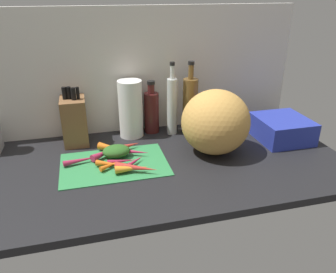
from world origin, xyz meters
TOP-DOWN VIEW (x-y plane):
  - ground_plane at (0.00, 0.00)cm, footprint 170.00×80.00cm
  - wall_back at (0.00, 38.50)cm, footprint 170.00×3.00cm
  - cutting_board at (-12.78, 1.57)cm, footprint 43.70×29.46cm
  - carrot_0 at (-6.80, -7.40)cm, footprint 13.23×3.95cm
  - carrot_1 at (-9.71, 0.51)cm, footprint 11.94×2.67cm
  - carrot_2 at (-12.34, 12.36)cm, footprint 12.96×10.76cm
  - carrot_3 at (-14.51, -1.57)cm, footprint 9.66×6.97cm
  - carrot_4 at (-4.98, -7.77)cm, footprint 16.94×10.39cm
  - carrot_5 at (-25.62, 5.43)cm, footprint 15.43×5.40cm
  - carrot_6 at (-4.56, 13.80)cm, footprint 10.58×6.05cm
  - carrot_7 at (-4.47, -0.89)cm, footprint 9.19×8.77cm
  - carrot_8 at (-4.87, 7.35)cm, footprint 15.79×8.94cm
  - carrot_9 at (-15.24, -0.72)cm, footprint 10.56×6.42cm
  - carrot_10 at (-16.22, 8.59)cm, footprint 12.35×10.49cm
  - carrot_greens_pile at (-11.13, 7.50)cm, footprint 11.72×9.01cm
  - winter_squash at (31.78, 2.75)cm, footprint 29.86×28.95cm
  - knife_block at (-27.54, 27.91)cm, footprint 11.00×14.76cm
  - paper_towel_roll at (-1.09, 29.50)cm, footprint 11.50×11.50cm
  - bottle_0 at (9.61, 31.84)cm, footprint 7.42×7.42cm
  - bottle_1 at (18.92, 27.12)cm, footprint 5.02×5.02cm
  - bottle_2 at (28.20, 27.32)cm, footprint 7.40×7.40cm
  - dish_rack at (68.16, 7.36)cm, footprint 23.35×24.96cm

SIDE VIEW (x-z plane):
  - ground_plane at x=0.00cm, z-range -3.00..0.00cm
  - cutting_board at x=-12.78cm, z-range 0.00..0.80cm
  - carrot_7 at x=-4.47cm, z-range 0.80..2.84cm
  - carrot_3 at x=-14.51cm, z-range 0.80..2.91cm
  - carrot_1 at x=-9.71cm, z-range 0.80..2.99cm
  - carrot_5 at x=-25.62cm, z-range 0.80..3.15cm
  - carrot_9 at x=-15.24cm, z-range 0.80..3.34cm
  - carrot_6 at x=-4.56cm, z-range 0.80..3.53cm
  - carrot_8 at x=-4.87cm, z-range 0.80..3.77cm
  - carrot_0 at x=-6.80cm, z-range 0.80..3.98cm
  - carrot_10 at x=-16.22cm, z-range 0.80..4.03cm
  - carrot_2 at x=-12.34cm, z-range 0.80..4.16cm
  - carrot_4 at x=-4.98cm, z-range 0.80..4.32cm
  - carrot_greens_pile at x=-11.13cm, z-range 0.80..5.76cm
  - dish_rack at x=68.16cm, z-range 0.00..10.69cm
  - bottle_0 at x=9.61cm, z-range -2.24..24.12cm
  - knife_block at x=-27.54cm, z-range -2.42..24.79cm
  - paper_towel_roll at x=-1.09cm, z-range 0.00..27.78cm
  - winter_squash at x=31.78cm, z-range 0.00..28.36cm
  - bottle_2 at x=28.20cm, z-range -3.51..32.16cm
  - bottle_1 at x=18.92cm, z-range -3.12..32.76cm
  - wall_back at x=0.00cm, z-range 0.00..60.00cm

